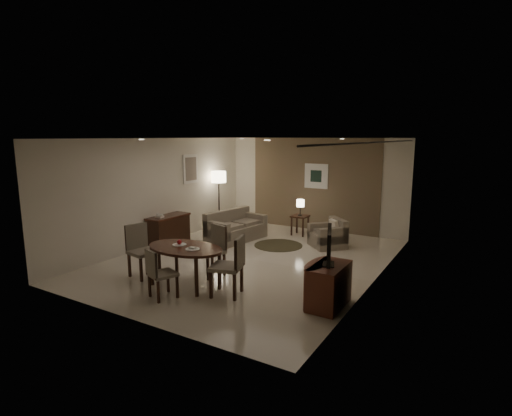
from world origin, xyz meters
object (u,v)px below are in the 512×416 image
Objects in this scene: chair_left at (144,251)px; floor_lamp at (219,200)px; chair_far at (210,251)px; armchair at (327,233)px; console_desk at (169,230)px; dining_table at (186,266)px; tv_cabinet at (329,286)px; side_table at (300,225)px; chair_right at (226,266)px; sofa at (236,226)px; chair_near at (163,273)px.

chair_left is 0.60× the size of floor_lamp.
chair_far is 0.58× the size of floor_lamp.
floor_lamp reaches higher than armchair.
console_desk is 0.70× the size of floor_lamp.
dining_table is 0.66m from chair_far.
floor_lamp is (0.03, 2.16, 0.49)m from console_desk.
armchair is 0.46× the size of floor_lamp.
console_desk is 5.11m from tv_cabinet.
armchair is 1.36m from side_table.
chair_far is at bearing 175.91° from tv_cabinet.
dining_table reaches higher than tv_cabinet.
chair_right is at bearing -77.18° from chair_left.
armchair is at bearing 70.74° from dining_table.
sofa is at bearing 11.05° from chair_left.
sofa is 0.96× the size of floor_lamp.
chair_far reaches higher than console_desk.
console_desk is 1.77m from sofa.
chair_near is 5.27m from side_table.
chair_far is at bearing -68.21° from armchair.
side_table is (2.47, 2.64, -0.10)m from console_desk.
chair_right is 0.64× the size of sofa.
console_desk is 1.50× the size of armchair.
dining_table is 4.70m from floor_lamp.
chair_far is 4.18m from floor_lamp.
floor_lamp reaches higher than chair_far.
tv_cabinet is at bearing -25.42° from armchair.
chair_near is 0.87× the size of chair_far.
sofa is 1.59m from floor_lamp.
chair_near reaches higher than armchair.
chair_right reaches higher than chair_near.
console_desk is at bearing 162.95° from tv_cabinet.
floor_lamp is at bearing -141.41° from armchair.
console_desk is 2.40m from chair_left.
armchair is at bearing 111.22° from tv_cabinet.
chair_right reaches higher than tv_cabinet.
tv_cabinet is at bearing -36.96° from floor_lamp.
chair_far is at bearing -92.09° from side_table.
console_desk reaches higher than armchair.
chair_left reaches higher than side_table.
dining_table is 0.93× the size of sofa.
chair_near reaches higher than console_desk.
chair_left reaches higher than chair_far.
floor_lamp is (-2.22, 4.12, 0.50)m from dining_table.
side_table is at bearing 120.27° from tv_cabinet.
sofa reaches higher than armchair.
chair_far is 3.42m from armchair.
tv_cabinet is at bearing 89.00° from chair_right.
armchair is (3.59, 1.86, -0.02)m from console_desk.
chair_near is (-2.57, -1.12, 0.08)m from tv_cabinet.
floor_lamp is at bearing -159.22° from chair_right.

